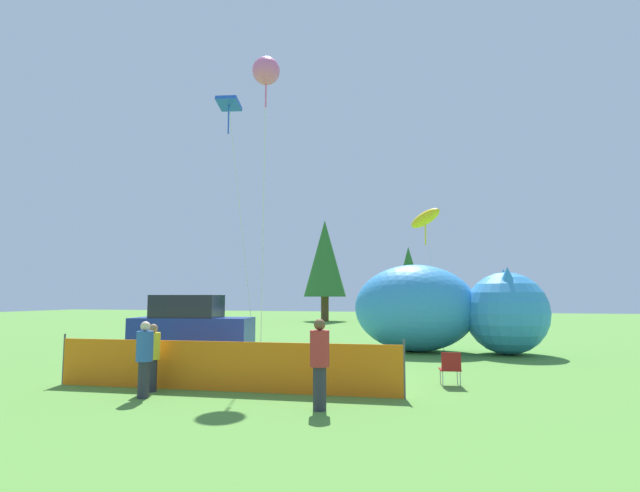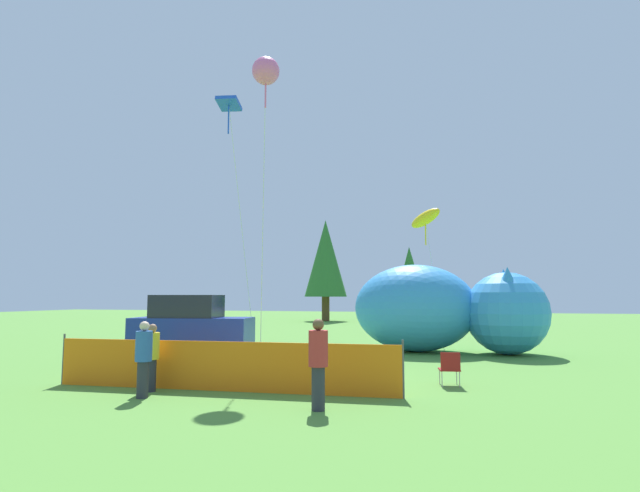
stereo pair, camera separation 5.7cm
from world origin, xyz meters
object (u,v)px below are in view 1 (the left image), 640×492
(folding_chair, at_px, (450,367))
(spectator_in_white_shirt, at_px, (144,356))
(kite_pink_octopus, at_px, (266,72))
(spectator_in_red_shirt, at_px, (320,360))
(parked_car, at_px, (191,330))
(spectator_in_black_shirt, at_px, (152,355))
(inflatable_cat, at_px, (442,311))
(kite_yellow_hero, at_px, (425,219))
(kite_blue_box, at_px, (229,109))

(folding_chair, bearing_deg, spectator_in_white_shirt, 106.95)
(spectator_in_white_shirt, bearing_deg, kite_pink_octopus, 81.68)
(folding_chair, distance_m, spectator_in_red_shirt, 4.29)
(parked_car, height_order, folding_chair, parked_car)
(folding_chair, height_order, spectator_in_white_shirt, spectator_in_white_shirt)
(spectator_in_black_shirt, bearing_deg, inflatable_cat, 57.69)
(spectator_in_black_shirt, distance_m, kite_pink_octopus, 10.20)
(spectator_in_white_shirt, distance_m, kite_yellow_hero, 16.07)
(folding_chair, relative_size, kite_pink_octopus, 0.08)
(spectator_in_black_shirt, xyz_separation_m, spectator_in_red_shirt, (4.40, -0.85, 0.12))
(folding_chair, xyz_separation_m, inflatable_cat, (-0.35, 7.81, 1.17))
(inflatable_cat, height_order, spectator_in_white_shirt, inflatable_cat)
(kite_pink_octopus, bearing_deg, parked_car, 174.23)
(spectator_in_red_shirt, bearing_deg, kite_yellow_hero, 84.42)
(spectator_in_white_shirt, distance_m, spectator_in_black_shirt, 0.76)
(parked_car, xyz_separation_m, folding_chair, (8.65, -2.28, -0.62))
(kite_yellow_hero, bearing_deg, parked_car, -131.09)
(folding_chair, xyz_separation_m, spectator_in_white_shirt, (-6.67, -3.30, 0.44))
(folding_chair, xyz_separation_m, kite_pink_octopus, (-5.89, 2.00, 9.44))
(spectator_in_white_shirt, xyz_separation_m, kite_pink_octopus, (0.78, 5.30, 9.00))
(spectator_in_black_shirt, relative_size, spectator_in_red_shirt, 0.88)
(kite_pink_octopus, bearing_deg, spectator_in_red_shirt, -58.26)
(folding_chair, bearing_deg, inflatable_cat, -6.81)
(spectator_in_black_shirt, height_order, kite_yellow_hero, kite_yellow_hero)
(parked_car, relative_size, inflatable_cat, 0.54)
(folding_chair, height_order, inflatable_cat, inflatable_cat)
(inflatable_cat, relative_size, spectator_in_white_shirt, 4.56)
(folding_chair, relative_size, spectator_in_red_shirt, 0.48)
(parked_car, xyz_separation_m, spectator_in_white_shirt, (1.98, -5.58, -0.19))
(spectator_in_white_shirt, xyz_separation_m, spectator_in_red_shirt, (4.14, -0.14, 0.06))
(parked_car, distance_m, kite_pink_octopus, 9.24)
(spectator_in_black_shirt, distance_m, kite_blue_box, 12.15)
(spectator_in_red_shirt, bearing_deg, inflatable_cat, 79.07)
(spectator_in_white_shirt, xyz_separation_m, kite_blue_box, (-2.09, 8.45, 9.13))
(kite_yellow_hero, bearing_deg, spectator_in_black_shirt, -113.27)
(spectator_in_white_shirt, height_order, kite_blue_box, kite_blue_box)
(spectator_in_red_shirt, relative_size, kite_yellow_hero, 0.28)
(kite_yellow_hero, bearing_deg, kite_blue_box, -142.98)
(parked_car, distance_m, spectator_in_red_shirt, 8.38)
(parked_car, bearing_deg, folding_chair, -23.74)
(folding_chair, xyz_separation_m, kite_yellow_hero, (-1.12, 10.91, 5.50))
(spectator_in_black_shirt, height_order, kite_blue_box, kite_blue_box)
(parked_car, bearing_deg, spectator_in_white_shirt, -79.43)
(kite_blue_box, distance_m, kite_yellow_hero, 10.39)
(kite_yellow_hero, bearing_deg, spectator_in_red_shirt, -95.58)
(kite_yellow_hero, bearing_deg, folding_chair, -84.13)
(parked_car, bearing_deg, kite_pink_octopus, -14.72)
(parked_car, relative_size, spectator_in_white_shirt, 2.48)
(folding_chair, height_order, kite_blue_box, kite_blue_box)
(kite_blue_box, bearing_deg, inflatable_cat, 17.54)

